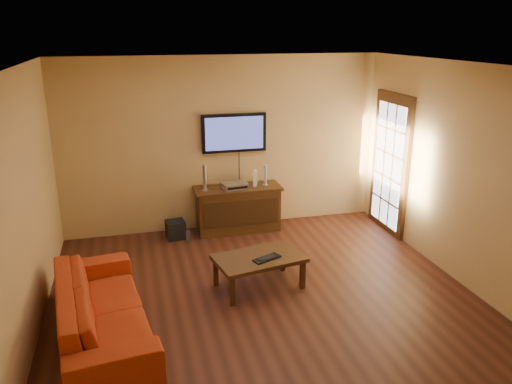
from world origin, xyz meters
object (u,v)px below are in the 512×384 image
object	(u,v)px
media_console	(238,209)
bottle	(188,236)
subwoofer	(176,230)
television	(234,133)
game_console	(255,178)
sofa	(101,300)
speaker_right	(265,176)
keyboard	(267,258)
speaker_left	(205,179)
av_receiver	(235,185)
coffee_table	(259,260)

from	to	relation	value
media_console	bottle	xyz separation A→B (m)	(-0.83, -0.27, -0.27)
media_console	subwoofer	size ratio (longest dim) A/B	4.92
television	game_console	world-z (taller)	television
sofa	speaker_right	xyz separation A→B (m)	(2.43, 2.48, 0.44)
television	keyboard	size ratio (longest dim) A/B	2.66
sofa	bottle	bearing A→B (deg)	-35.13
speaker_right	television	bearing A→B (deg)	154.46
subwoofer	keyboard	distance (m)	2.11
speaker_left	subwoofer	bearing A→B (deg)	-174.37
bottle	television	bearing A→B (deg)	30.39
media_console	subwoofer	bearing A→B (deg)	-175.81
speaker_right	subwoofer	bearing A→B (deg)	-176.95
subwoofer	speaker_left	bearing A→B (deg)	-1.22
speaker_left	av_receiver	xyz separation A→B (m)	(0.46, -0.01, -0.14)
speaker_left	keyboard	bearing A→B (deg)	-77.27
av_receiver	keyboard	bearing A→B (deg)	-97.61
media_console	coffee_table	world-z (taller)	media_console
speaker_left	media_console	bearing A→B (deg)	2.85
av_receiver	bottle	xyz separation A→B (m)	(-0.78, -0.24, -0.67)
television	speaker_left	size ratio (longest dim) A/B	2.56
television	sofa	size ratio (longest dim) A/B	0.47
coffee_table	bottle	bearing A→B (deg)	113.04
media_console	keyboard	size ratio (longest dim) A/B	3.56
subwoofer	coffee_table	bearing A→B (deg)	-71.69
keyboard	subwoofer	bearing A→B (deg)	115.94
keyboard	sofa	bearing A→B (deg)	-164.70
keyboard	speaker_right	bearing A→B (deg)	74.92
sofa	keyboard	xyz separation A→B (m)	(1.91, 0.52, -0.00)
media_console	subwoofer	world-z (taller)	media_console
speaker_right	speaker_left	bearing A→B (deg)	-178.24
coffee_table	game_console	size ratio (longest dim) A/B	4.91
media_console	speaker_left	size ratio (longest dim) A/B	3.42
media_console	television	world-z (taller)	television
bottle	coffee_table	bearing A→B (deg)	-66.96
av_receiver	keyboard	world-z (taller)	av_receiver
speaker_left	speaker_right	world-z (taller)	speaker_left
television	subwoofer	world-z (taller)	television
coffee_table	subwoofer	distance (m)	1.99
sofa	media_console	bearing A→B (deg)	-46.25
coffee_table	speaker_right	distance (m)	2.03
speaker_left	game_console	world-z (taller)	speaker_left
av_receiver	subwoofer	world-z (taller)	av_receiver
television	sofa	xyz separation A→B (m)	(-1.99, -2.69, -1.11)
av_receiver	subwoofer	bearing A→B (deg)	175.71
media_console	coffee_table	xyz separation A→B (m)	(-0.16, -1.87, -0.00)
sofa	game_console	world-z (taller)	game_console
coffee_table	keyboard	world-z (taller)	keyboard
subwoofer	bottle	bearing A→B (deg)	-57.27
game_console	subwoofer	size ratio (longest dim) A/B	0.86
game_console	bottle	xyz separation A→B (m)	(-1.13, -0.31, -0.74)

